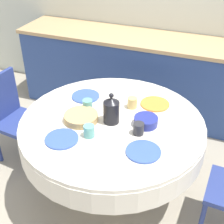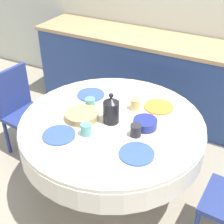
% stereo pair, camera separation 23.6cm
% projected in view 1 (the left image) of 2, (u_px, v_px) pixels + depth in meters
% --- Properties ---
extents(ground_plane, '(12.00, 12.00, 0.00)m').
position_uv_depth(ground_plane, '(112.00, 189.00, 2.82)').
color(ground_plane, '#9E937F').
extents(kitchen_counter, '(3.24, 0.64, 0.93)m').
position_uv_depth(kitchen_counter, '(155.00, 77.00, 3.64)').
color(kitchen_counter, '#2D4784').
rests_on(kitchen_counter, ground_plane).
extents(dining_table, '(1.44, 1.44, 0.75)m').
position_uv_depth(dining_table, '(112.00, 133.00, 2.47)').
color(dining_table, brown).
rests_on(dining_table, ground_plane).
extents(chair_right, '(0.44, 0.44, 0.88)m').
position_uv_depth(chair_right, '(13.00, 114.00, 2.96)').
color(chair_right, navy).
rests_on(chair_right, ground_plane).
extents(plate_near_left, '(0.24, 0.24, 0.01)m').
position_uv_depth(plate_near_left, '(62.00, 139.00, 2.21)').
color(plate_near_left, '#3856AD').
rests_on(plate_near_left, dining_table).
extents(cup_near_left, '(0.08, 0.08, 0.09)m').
position_uv_depth(cup_near_left, '(89.00, 131.00, 2.22)').
color(cup_near_left, '#5BA39E').
rests_on(cup_near_left, dining_table).
extents(plate_near_right, '(0.24, 0.24, 0.01)m').
position_uv_depth(plate_near_right, '(143.00, 152.00, 2.09)').
color(plate_near_right, '#3856AD').
rests_on(plate_near_right, dining_table).
extents(cup_near_right, '(0.08, 0.08, 0.09)m').
position_uv_depth(cup_near_right, '(139.00, 129.00, 2.25)').
color(cup_near_right, '#28282D').
rests_on(cup_near_right, dining_table).
extents(plate_far_left, '(0.24, 0.24, 0.01)m').
position_uv_depth(plate_far_left, '(86.00, 96.00, 2.70)').
color(plate_far_left, '#3856AD').
rests_on(plate_far_left, dining_table).
extents(cup_far_left, '(0.08, 0.08, 0.09)m').
position_uv_depth(cup_far_left, '(88.00, 105.00, 2.51)').
color(cup_far_left, '#5BA39E').
rests_on(cup_far_left, dining_table).
extents(plate_far_right, '(0.24, 0.24, 0.01)m').
position_uv_depth(plate_far_right, '(155.00, 104.00, 2.60)').
color(plate_far_right, orange).
rests_on(plate_far_right, dining_table).
extents(cup_far_right, '(0.08, 0.08, 0.09)m').
position_uv_depth(cup_far_right, '(132.00, 103.00, 2.54)').
color(cup_far_right, '#DBB766').
rests_on(cup_far_right, dining_table).
extents(coffee_carafe, '(0.12, 0.12, 0.25)m').
position_uv_depth(coffee_carafe, '(112.00, 110.00, 2.34)').
color(coffee_carafe, black).
rests_on(coffee_carafe, dining_table).
extents(bread_basket, '(0.26, 0.26, 0.05)m').
position_uv_depth(bread_basket, '(81.00, 117.00, 2.40)').
color(bread_basket, tan).
rests_on(bread_basket, dining_table).
extents(fruit_bowl, '(0.18, 0.18, 0.07)m').
position_uv_depth(fruit_bowl, '(146.00, 121.00, 2.34)').
color(fruit_bowl, navy).
rests_on(fruit_bowl, dining_table).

